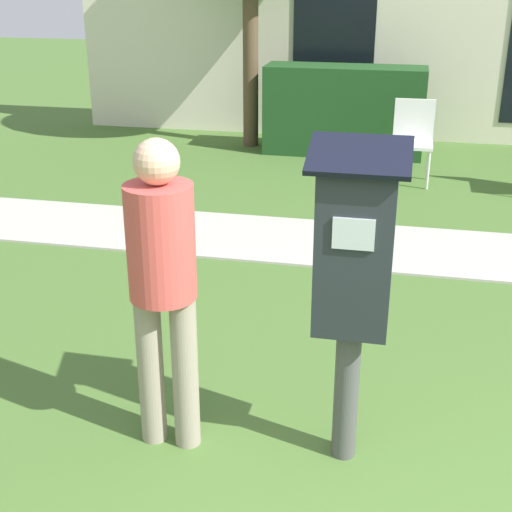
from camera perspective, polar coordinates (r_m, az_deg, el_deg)
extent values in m
cube|color=#B7B2A8|center=(6.25, 14.28, 0.38)|extent=(12.00, 1.10, 0.02)
cube|color=beige|center=(10.12, 14.70, 17.89)|extent=(10.00, 0.24, 3.20)
cube|color=black|center=(10.07, 6.23, 16.71)|extent=(1.10, 0.02, 2.00)
cylinder|color=#4C4C4C|center=(3.54, 7.23, -10.88)|extent=(0.12, 0.12, 0.70)
cube|color=#23282D|center=(3.19, 7.87, 0.45)|extent=(0.34, 0.22, 0.80)
cube|color=silver|center=(3.04, 7.80, 1.75)|extent=(0.18, 0.01, 0.14)
cube|color=black|center=(3.06, 8.30, 7.98)|extent=(0.44, 0.31, 0.12)
cylinder|color=gray|center=(3.63, -8.43, -8.93)|extent=(0.13, 0.13, 0.82)
cylinder|color=gray|center=(3.57, -5.68, -9.30)|extent=(0.13, 0.13, 0.82)
cylinder|color=#D14C47|center=(3.30, -7.62, 1.09)|extent=(0.32, 0.32, 0.55)
sphere|color=#D8AD8C|center=(3.18, -7.97, 7.48)|extent=(0.21, 0.21, 0.21)
cylinder|color=white|center=(7.94, 10.86, 6.91)|extent=(0.03, 0.03, 0.42)
cylinder|color=white|center=(7.94, 13.61, 6.69)|extent=(0.03, 0.03, 0.42)
cylinder|color=white|center=(8.31, 10.96, 7.59)|extent=(0.03, 0.03, 0.42)
cylinder|color=white|center=(8.31, 13.59, 7.38)|extent=(0.03, 0.03, 0.42)
cube|color=white|center=(8.07, 12.39, 8.72)|extent=(0.44, 0.44, 0.04)
cube|color=white|center=(8.22, 12.54, 10.65)|extent=(0.44, 0.04, 0.44)
cube|color=#1E471E|center=(9.24, 7.06, 11.47)|extent=(1.99, 0.60, 1.10)
cylinder|color=brown|center=(9.53, -0.43, 15.31)|extent=(0.20, 0.20, 2.20)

